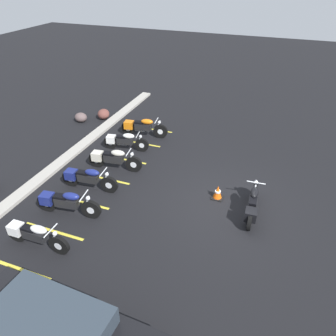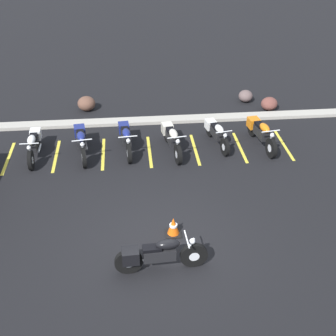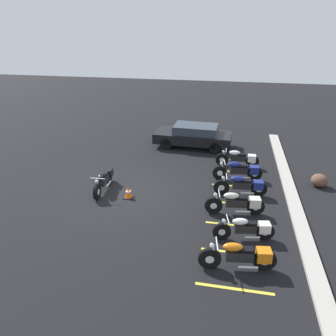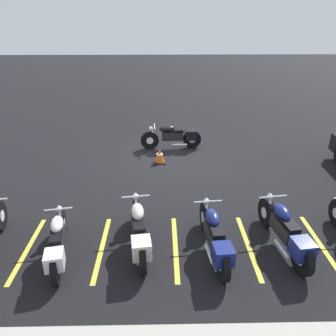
{
  "view_description": "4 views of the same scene",
  "coord_description": "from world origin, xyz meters",
  "px_view_note": "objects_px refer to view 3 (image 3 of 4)",
  "views": [
    {
      "loc": [
        -8.8,
        -1.24,
        7.04
      ],
      "look_at": [
        0.26,
        2.18,
        0.87
      ],
      "focal_mm": 35.0,
      "sensor_mm": 36.0,
      "label": 1
    },
    {
      "loc": [
        -0.69,
        -8.87,
        7.75
      ],
      "look_at": [
        0.35,
        2.0,
        0.97
      ],
      "focal_mm": 50.0,
      "sensor_mm": 36.0,
      "label": 2
    },
    {
      "loc": [
        11.51,
        4.23,
        6.51
      ],
      "look_at": [
        -1.24,
        1.69,
        0.75
      ],
      "focal_mm": 35.0,
      "sensor_mm": 36.0,
      "label": 3
    },
    {
      "loc": [
        0.25,
        10.13,
        4.44
      ],
      "look_at": [
        0.09,
        2.1,
        0.62
      ],
      "focal_mm": 35.0,
      "sensor_mm": 36.0,
      "label": 4
    }
  ],
  "objects_px": {
    "parked_bike_4": "(247,228)",
    "parked_bike_1": "(240,170)",
    "parked_bike_0": "(239,158)",
    "parked_bike_3": "(238,203)",
    "car_black": "(194,135)",
    "parked_bike_2": "(243,185)",
    "traffic_cone": "(128,192)",
    "landscape_rock_0": "(319,180)",
    "parked_bike_5": "(241,256)",
    "motorcycle_black_featured": "(104,179)"
  },
  "relations": [
    {
      "from": "parked_bike_4",
      "to": "parked_bike_1",
      "type": "bearing_deg",
      "value": -97.88
    },
    {
      "from": "parked_bike_0",
      "to": "parked_bike_3",
      "type": "distance_m",
      "value": 4.49
    },
    {
      "from": "parked_bike_3",
      "to": "car_black",
      "type": "xyz_separation_m",
      "value": [
        -6.89,
        -2.51,
        0.22
      ]
    },
    {
      "from": "parked_bike_2",
      "to": "car_black",
      "type": "height_order",
      "value": "car_black"
    },
    {
      "from": "parked_bike_0",
      "to": "parked_bike_2",
      "type": "xyz_separation_m",
      "value": [
        2.99,
        0.14,
        0.01
      ]
    },
    {
      "from": "parked_bike_4",
      "to": "car_black",
      "type": "xyz_separation_m",
      "value": [
        -8.45,
        -2.81,
        0.26
      ]
    },
    {
      "from": "parked_bike_4",
      "to": "car_black",
      "type": "bearing_deg",
      "value": -82.2
    },
    {
      "from": "parked_bike_1",
      "to": "traffic_cone",
      "type": "distance_m",
      "value": 5.12
    },
    {
      "from": "landscape_rock_0",
      "to": "parked_bike_2",
      "type": "bearing_deg",
      "value": -65.59
    },
    {
      "from": "parked_bike_1",
      "to": "parked_bike_4",
      "type": "relative_size",
      "value": 1.11
    },
    {
      "from": "parked_bike_2",
      "to": "parked_bike_4",
      "type": "xyz_separation_m",
      "value": [
        3.06,
        0.09,
        -0.03
      ]
    },
    {
      "from": "parked_bike_5",
      "to": "traffic_cone",
      "type": "bearing_deg",
      "value": -45.97
    },
    {
      "from": "parked_bike_2",
      "to": "parked_bike_5",
      "type": "bearing_deg",
      "value": 83.46
    },
    {
      "from": "motorcycle_black_featured",
      "to": "landscape_rock_0",
      "type": "height_order",
      "value": "motorcycle_black_featured"
    },
    {
      "from": "parked_bike_4",
      "to": "landscape_rock_0",
      "type": "bearing_deg",
      "value": -135.52
    },
    {
      "from": "parked_bike_4",
      "to": "parked_bike_5",
      "type": "distance_m",
      "value": 1.49
    },
    {
      "from": "parked_bike_4",
      "to": "car_black",
      "type": "relative_size",
      "value": 0.46
    },
    {
      "from": "motorcycle_black_featured",
      "to": "parked_bike_2",
      "type": "bearing_deg",
      "value": 93.0
    },
    {
      "from": "motorcycle_black_featured",
      "to": "parked_bike_3",
      "type": "distance_m",
      "value": 5.65
    },
    {
      "from": "motorcycle_black_featured",
      "to": "parked_bike_0",
      "type": "bearing_deg",
      "value": 119.54
    },
    {
      "from": "parked_bike_1",
      "to": "landscape_rock_0",
      "type": "xyz_separation_m",
      "value": [
        -0.02,
        3.38,
        -0.18
      ]
    },
    {
      "from": "motorcycle_black_featured",
      "to": "traffic_cone",
      "type": "bearing_deg",
      "value": 64.54
    },
    {
      "from": "motorcycle_black_featured",
      "to": "parked_bike_0",
      "type": "height_order",
      "value": "motorcycle_black_featured"
    },
    {
      "from": "traffic_cone",
      "to": "landscape_rock_0",
      "type": "bearing_deg",
      "value": 108.33
    },
    {
      "from": "car_black",
      "to": "parked_bike_0",
      "type": "bearing_deg",
      "value": 139.76
    },
    {
      "from": "parked_bike_0",
      "to": "parked_bike_1",
      "type": "distance_m",
      "value": 1.53
    },
    {
      "from": "parked_bike_4",
      "to": "traffic_cone",
      "type": "relative_size",
      "value": 3.99
    },
    {
      "from": "parked_bike_0",
      "to": "traffic_cone",
      "type": "bearing_deg",
      "value": 41.77
    },
    {
      "from": "parked_bike_3",
      "to": "parked_bike_4",
      "type": "distance_m",
      "value": 1.58
    },
    {
      "from": "motorcycle_black_featured",
      "to": "parked_bike_2",
      "type": "distance_m",
      "value": 5.81
    },
    {
      "from": "motorcycle_black_featured",
      "to": "parked_bike_5",
      "type": "xyz_separation_m",
      "value": [
        3.95,
        5.69,
        0.02
      ]
    },
    {
      "from": "landscape_rock_0",
      "to": "traffic_cone",
      "type": "height_order",
      "value": "landscape_rock_0"
    },
    {
      "from": "parked_bike_0",
      "to": "car_black",
      "type": "bearing_deg",
      "value": -44.1
    },
    {
      "from": "parked_bike_4",
      "to": "traffic_cone",
      "type": "distance_m",
      "value": 5.04
    },
    {
      "from": "parked_bike_0",
      "to": "parked_bike_2",
      "type": "bearing_deg",
      "value": 91.57
    },
    {
      "from": "parked_bike_3",
      "to": "parked_bike_4",
      "type": "bearing_deg",
      "value": 93.02
    },
    {
      "from": "motorcycle_black_featured",
      "to": "parked_bike_4",
      "type": "xyz_separation_m",
      "value": [
        2.47,
        5.87,
        -0.03
      ]
    },
    {
      "from": "motorcycle_black_featured",
      "to": "landscape_rock_0",
      "type": "bearing_deg",
      "value": 100.06
    },
    {
      "from": "parked_bike_1",
      "to": "landscape_rock_0",
      "type": "height_order",
      "value": "parked_bike_1"
    },
    {
      "from": "parked_bike_1",
      "to": "landscape_rock_0",
      "type": "bearing_deg",
      "value": 172.48
    },
    {
      "from": "car_black",
      "to": "landscape_rock_0",
      "type": "xyz_separation_m",
      "value": [
        3.91,
        5.98,
        -0.4
      ]
    },
    {
      "from": "parked_bike_2",
      "to": "traffic_cone",
      "type": "distance_m",
      "value": 4.68
    },
    {
      "from": "motorcycle_black_featured",
      "to": "parked_bike_0",
      "type": "xyz_separation_m",
      "value": [
        -3.58,
        5.64,
        -0.01
      ]
    },
    {
      "from": "motorcycle_black_featured",
      "to": "parked_bike_5",
      "type": "relative_size",
      "value": 0.97
    },
    {
      "from": "parked_bike_3",
      "to": "parked_bike_0",
      "type": "bearing_deg",
      "value": -98.66
    },
    {
      "from": "parked_bike_1",
      "to": "landscape_rock_0",
      "type": "relative_size",
      "value": 3.21
    },
    {
      "from": "motorcycle_black_featured",
      "to": "traffic_cone",
      "type": "relative_size",
      "value": 4.32
    },
    {
      "from": "parked_bike_4",
      "to": "landscape_rock_0",
      "type": "distance_m",
      "value": 5.54
    },
    {
      "from": "motorcycle_black_featured",
      "to": "parked_bike_4",
      "type": "relative_size",
      "value": 1.08
    },
    {
      "from": "parked_bike_0",
      "to": "parked_bike_5",
      "type": "height_order",
      "value": "parked_bike_5"
    }
  ]
}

